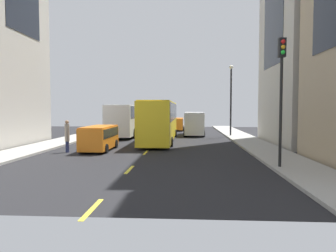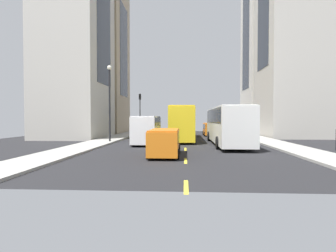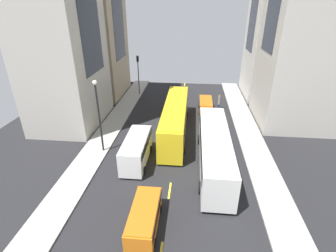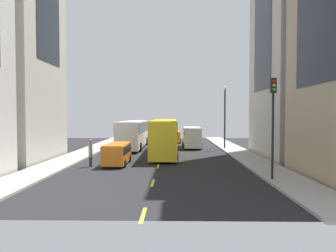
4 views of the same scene
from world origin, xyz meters
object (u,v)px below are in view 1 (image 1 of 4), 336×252
at_px(city_bus_white, 129,117).
at_px(car_orange_1, 177,123).
at_px(pedestrian_crossing_mid, 67,135).
at_px(car_orange_0, 100,136).
at_px(streetcar_yellow, 160,118).
at_px(traffic_light_near_corner, 282,78).
at_px(delivery_van_white, 194,122).
at_px(pedestrian_waiting_curb, 121,120).

bearing_deg(city_bus_white, car_orange_1, 57.46).
height_order(city_bus_white, car_orange_1, city_bus_white).
bearing_deg(pedestrian_crossing_mid, car_orange_0, -104.58).
xyz_separation_m(streetcar_yellow, traffic_light_near_corner, (6.96, -13.26, 2.29)).
relative_size(car_orange_0, traffic_light_near_corner, 0.74).
relative_size(delivery_van_white, car_orange_1, 1.26).
relative_size(city_bus_white, traffic_light_near_corner, 2.08).
xyz_separation_m(city_bus_white, delivery_van_white, (7.29, 0.15, -0.50)).
bearing_deg(delivery_van_white, city_bus_white, -178.83).
relative_size(car_orange_0, pedestrian_crossing_mid, 2.09).
xyz_separation_m(city_bus_white, streetcar_yellow, (4.09, -6.23, 0.12)).
distance_m(city_bus_white, delivery_van_white, 7.31).
relative_size(delivery_van_white, pedestrian_waiting_curb, 2.95).
bearing_deg(delivery_van_white, car_orange_1, 105.70).
relative_size(city_bus_white, car_orange_0, 2.80).
bearing_deg(car_orange_0, city_bus_white, 91.42).
relative_size(car_orange_1, pedestrian_waiting_curb, 2.34).
distance_m(pedestrian_crossing_mid, traffic_light_near_corner, 14.06).
xyz_separation_m(city_bus_white, car_orange_1, (5.09, 7.97, -1.01)).
bearing_deg(pedestrian_crossing_mid, delivery_van_white, -77.61).
bearing_deg(pedestrian_waiting_curb, city_bus_white, 80.49).
height_order(delivery_van_white, pedestrian_crossing_mid, delivery_van_white).
bearing_deg(car_orange_0, pedestrian_crossing_mid, -148.64).
xyz_separation_m(car_orange_1, pedestrian_waiting_curb, (-8.59, 4.16, 0.20)).
bearing_deg(car_orange_1, city_bus_white, -122.54).
bearing_deg(delivery_van_white, car_orange_0, -117.80).
bearing_deg(streetcar_yellow, car_orange_1, 85.98).
height_order(city_bus_white, pedestrian_waiting_curb, city_bus_white).
distance_m(delivery_van_white, car_orange_0, 14.94).
bearing_deg(pedestrian_crossing_mid, car_orange_1, -62.65).
distance_m(streetcar_yellow, pedestrian_crossing_mid, 9.84).
relative_size(streetcar_yellow, car_orange_0, 3.04).
xyz_separation_m(car_orange_0, traffic_light_near_corner, (10.72, -6.43, 3.40)).
xyz_separation_m(streetcar_yellow, car_orange_1, (1.00, 14.20, -1.12)).
height_order(car_orange_0, traffic_light_near_corner, traffic_light_near_corner).
distance_m(car_orange_1, traffic_light_near_corner, 28.31).
bearing_deg(car_orange_1, traffic_light_near_corner, -77.75).
distance_m(city_bus_white, pedestrian_crossing_mid, 14.33).
bearing_deg(city_bus_white, pedestrian_crossing_mid, -96.32).
bearing_deg(delivery_van_white, traffic_light_near_corner, -79.16).
height_order(city_bus_white, delivery_van_white, city_bus_white).
bearing_deg(pedestrian_waiting_curb, pedestrian_crossing_mid, 68.57).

